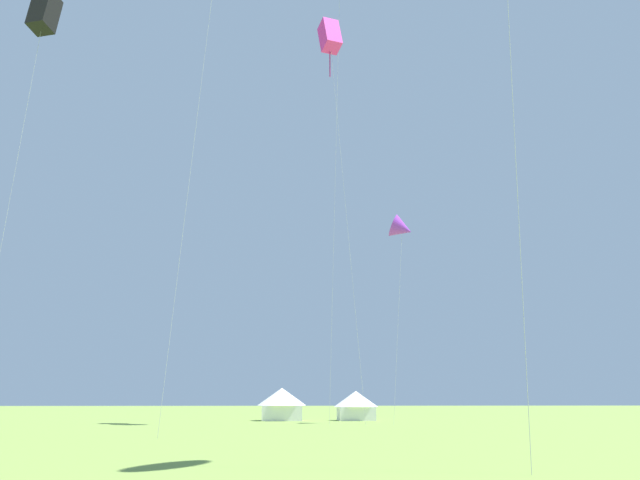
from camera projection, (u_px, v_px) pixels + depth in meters
name	position (u px, v px, depth m)	size (l,w,h in m)	color
kite_purple_delta	(402.00, 229.00, 54.32)	(2.82, 3.31, 16.71)	purple
kite_magenta_box	(330.00, 36.00, 54.36)	(3.37, 2.50, 32.51)	#E02DA3
kite_black_box	(44.00, 13.00, 42.90)	(2.38, 2.14, 27.76)	black
festival_tent_center	(282.00, 402.00, 58.50)	(4.34, 4.34, 2.82)	white
festival_tent_right	(356.00, 404.00, 58.94)	(3.94, 3.94, 2.56)	white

